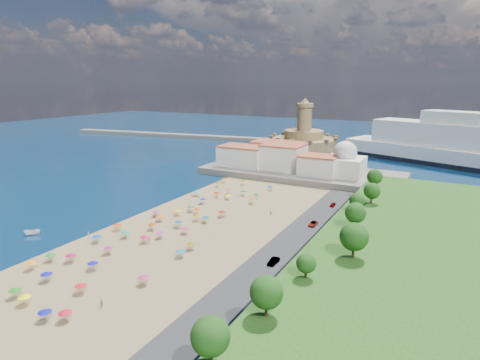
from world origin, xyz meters
The scene contains 11 objects.
ground centered at (0.00, 0.00, 0.00)m, with size 700.00×700.00×0.00m, color #071938.
terrace centered at (10.00, 73.00, 1.50)m, with size 90.00×36.00×3.00m, color #59544C.
jetty centered at (-12.00, 108.00, 1.20)m, with size 18.00×70.00×2.40m, color #59544C.
breakwater centered at (-110.00, 153.00, 1.30)m, with size 200.00×7.00×2.60m, color #59544C.
waterfront_buildings centered at (-3.05, 73.64, 7.88)m, with size 57.00×29.00×11.00m.
domed_building centered at (30.00, 71.00, 8.97)m, with size 16.00×16.00×15.00m.
fortress centered at (-12.00, 138.00, 6.68)m, with size 40.00×40.00×32.40m.
beach_parasols centered at (-1.63, -12.25, 2.15)m, with size 32.05×114.20×2.20m.
beachgoers centered at (-0.21, 2.45, 1.09)m, with size 37.98×101.17×1.78m.
parked_cars centered at (36.00, 7.13, 1.34)m, with size 2.06×54.52×1.38m.
hillside_trees centered at (49.04, -9.52, 10.13)m, with size 14.71×108.74×7.78m.
Camera 1 is at (70.24, -98.09, 42.76)m, focal length 30.00 mm.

